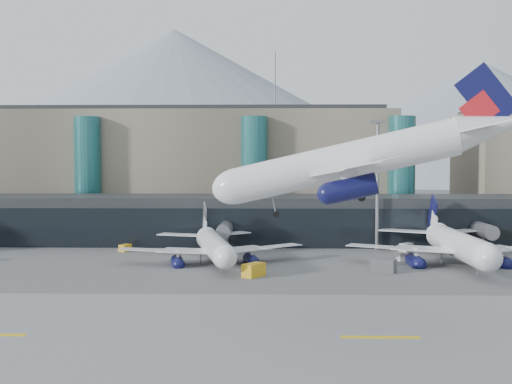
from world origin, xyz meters
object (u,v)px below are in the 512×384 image
veh_c (383,265)px  veh_d (406,247)px  hero_jet (374,148)px  jet_parked_right (453,235)px  veh_b (125,248)px  jet_parked_mid (212,238)px  lightmast_mid (377,177)px  veh_h (254,270)px  veh_g (401,257)px

veh_c → veh_d: veh_c is taller
hero_jet → veh_d: (14.81, 52.65, -18.41)m
jet_parked_right → veh_b: (-59.88, 11.61, -4.07)m
jet_parked_mid → veh_b: (-18.06, 11.85, -3.46)m
jet_parked_mid → veh_d: bearing=-83.2°
jet_parked_mid → veh_b: jet_parked_mid is taller
lightmast_mid → jet_parked_right: 21.05m
jet_parked_right → veh_h: bearing=112.6°
veh_d → hero_jet: bearing=-154.5°
jet_parked_right → veh_g: (-8.54, 1.35, -4.03)m
hero_jet → veh_h: hero_jet is taller
jet_parked_mid → jet_parked_right: size_ratio=0.87×
jet_parked_right → veh_b: size_ratio=16.81×
veh_g → veh_b: bearing=-111.5°
veh_c → veh_h: size_ratio=1.04×
veh_c → veh_g: (5.22, 11.57, -0.36)m
veh_h → hero_jet: bearing=-115.2°
veh_d → veh_h: veh_h is taller
veh_d → lightmast_mid: bearing=101.8°
hero_jet → veh_h: 34.43m
jet_parked_mid → veh_g: 33.50m
hero_jet → veh_c: 35.60m
lightmast_mid → veh_h: size_ratio=6.95×
hero_jet → veh_b: bearing=134.8°
jet_parked_right → veh_h: 37.33m
veh_h → veh_b: bearing=80.6°
hero_jet → jet_parked_right: 47.21m
hero_jet → veh_c: (6.40, 29.94, -18.15)m
lightmast_mid → jet_parked_mid: 36.45m
hero_jet → veh_d: 57.70m
lightmast_mid → veh_h: bearing=-128.3°
jet_parked_mid → lightmast_mid: bearing=-75.9°
jet_parked_right → veh_c: (-13.76, -10.22, -3.67)m
veh_g → veh_h: veh_h is taller
jet_parked_right → veh_d: (-5.35, 12.49, -3.92)m
lightmast_mid → jet_parked_right: lightmast_mid is taller
hero_jet → veh_g: bearing=81.6°
jet_parked_right → veh_c: size_ratio=10.13×
lightmast_mid → veh_c: (-3.21, -25.64, -13.35)m
jet_parked_mid → hero_jet: bearing=-164.0°
hero_jet → veh_g: hero_jet is taller
jet_parked_right → veh_b: 61.13m
lightmast_mid → jet_parked_mid: size_ratio=0.75×
jet_parked_mid → veh_d: 38.77m
veh_g → veh_h: (-25.66, -15.87, 0.31)m
jet_parked_mid → veh_b: 21.87m
veh_d → jet_parked_right: bearing=-115.6°
veh_g → jet_parked_mid: bearing=-97.4°
veh_d → veh_g: (-3.18, -11.14, -0.11)m
veh_b → veh_g: 52.36m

